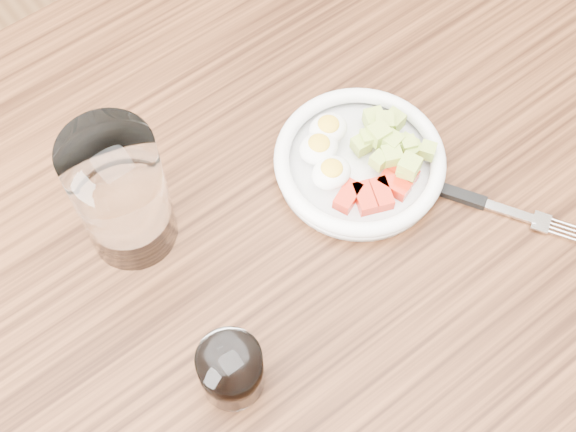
# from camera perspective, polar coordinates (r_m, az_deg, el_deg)

# --- Properties ---
(ground) EXTENTS (4.00, 4.00, 0.00)m
(ground) POSITION_cam_1_polar(r_m,az_deg,el_deg) (1.60, 0.52, -13.36)
(ground) COLOR brown
(ground) RESTS_ON ground
(dining_table) EXTENTS (1.50, 0.90, 0.77)m
(dining_table) POSITION_cam_1_polar(r_m,az_deg,el_deg) (0.97, 0.83, -3.67)
(dining_table) COLOR brown
(dining_table) RESTS_ON ground
(bowl) EXTENTS (0.19, 0.19, 0.05)m
(bowl) POSITION_cam_1_polar(r_m,az_deg,el_deg) (0.90, 5.13, 4.00)
(bowl) COLOR white
(bowl) RESTS_ON dining_table
(fork) EXTENTS (0.12, 0.18, 0.01)m
(fork) POSITION_cam_1_polar(r_m,az_deg,el_deg) (0.91, 12.60, 1.28)
(fork) COLOR black
(fork) RESTS_ON dining_table
(water_glass) EXTENTS (0.09, 0.09, 0.17)m
(water_glass) POSITION_cam_1_polar(r_m,az_deg,el_deg) (0.82, -11.79, 1.50)
(water_glass) COLOR white
(water_glass) RESTS_ON dining_table
(coffee_glass) EXTENTS (0.06, 0.06, 0.07)m
(coffee_glass) POSITION_cam_1_polar(r_m,az_deg,el_deg) (0.78, -4.07, -10.88)
(coffee_glass) COLOR white
(coffee_glass) RESTS_ON dining_table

